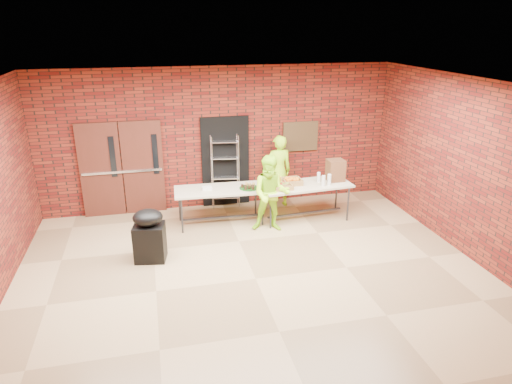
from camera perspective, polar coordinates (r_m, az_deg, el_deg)
room at (r=7.15m, az=-0.04°, el=0.21°), size 8.08×7.08×3.28m
double_doors at (r=10.44m, az=-16.35°, el=2.81°), size 1.78×0.12×2.10m
dark_doorway at (r=10.57m, az=-3.84°, el=3.80°), size 1.10×0.06×2.10m
bronze_plaque at (r=10.86m, az=5.58°, el=6.94°), size 0.85×0.04×0.70m
wire_rack at (r=10.49m, az=-3.87°, el=2.54°), size 0.65×0.30×1.70m
table_left at (r=9.65m, az=-4.51°, el=0.04°), size 1.94×0.88×0.78m
table_right at (r=9.89m, az=6.23°, el=0.61°), size 2.00×0.95×0.80m
basket_bananas at (r=9.60m, az=2.44°, el=0.93°), size 0.48×0.37×0.15m
basket_oranges at (r=9.82m, az=4.30°, el=1.35°), size 0.48×0.37×0.15m
basket_apples at (r=9.53m, az=3.33°, el=0.70°), size 0.40×0.31×0.13m
muffin_tray at (r=9.61m, az=-0.89°, el=0.73°), size 0.40×0.40×0.10m
napkin_box at (r=9.59m, az=-6.14°, el=0.48°), size 0.20×0.13×0.07m
coffee_dispenser at (r=10.12m, az=9.90°, el=2.70°), size 0.36×0.32×0.47m
cup_stack_front at (r=9.79m, az=8.43°, el=1.41°), size 0.08×0.08×0.23m
cup_stack_mid at (r=9.85m, az=9.14°, el=1.55°), size 0.08×0.08×0.24m
cup_stack_back at (r=10.01m, az=7.84°, el=1.85°), size 0.07×0.07×0.22m
covered_grill at (r=8.44m, az=-13.19°, el=-5.26°), size 0.61×0.54×0.98m
volunteer_woman at (r=10.54m, az=2.81°, el=2.62°), size 0.63×0.43×1.69m
volunteer_man at (r=9.27m, az=1.89°, el=-0.23°), size 0.92×0.80×1.60m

